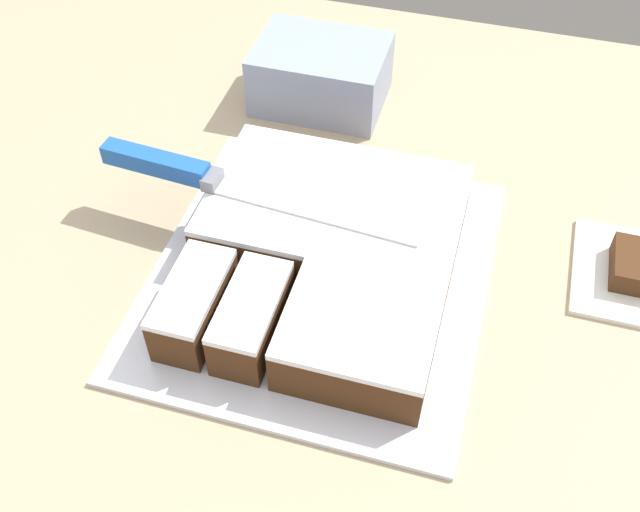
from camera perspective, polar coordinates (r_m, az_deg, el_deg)
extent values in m
cube|color=tan|center=(1.22, -0.69, -15.38)|extent=(1.40, 1.10, 0.94)
cube|color=silver|center=(0.81, 0.00, -1.53)|extent=(0.35, 0.39, 0.01)
cube|color=#472814|center=(0.83, 1.18, 2.87)|extent=(0.27, 0.18, 0.05)
cube|color=white|center=(0.81, 1.21, 4.33)|extent=(0.27, 0.18, 0.01)
cube|color=#472814|center=(0.72, 2.96, -6.48)|extent=(0.14, 0.12, 0.05)
cube|color=white|center=(0.70, 3.05, -5.09)|extent=(0.14, 0.12, 0.01)
cube|color=#472814|center=(0.75, -9.53, -3.82)|extent=(0.05, 0.11, 0.05)
cube|color=white|center=(0.73, -9.80, -2.41)|extent=(0.05, 0.11, 0.01)
cube|color=#472814|center=(0.74, -5.20, -4.88)|extent=(0.05, 0.11, 0.05)
cube|color=white|center=(0.71, -5.35, -3.47)|extent=(0.05, 0.11, 0.01)
cube|color=silver|center=(0.79, -0.74, 3.55)|extent=(0.24, 0.04, 0.00)
cube|color=slate|center=(0.82, -8.21, 5.77)|extent=(0.02, 0.03, 0.02)
cube|color=#1E59B2|center=(0.85, -12.42, 6.96)|extent=(0.13, 0.03, 0.02)
cube|color=white|center=(0.88, 23.15, -1.48)|extent=(0.14, 0.14, 0.01)
cube|color=#8C99B2|center=(1.02, 0.07, 13.66)|extent=(0.17, 0.13, 0.08)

